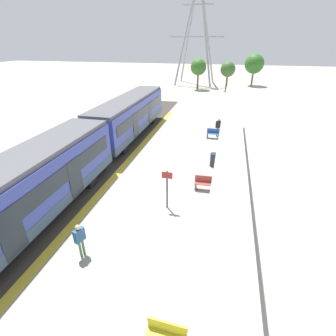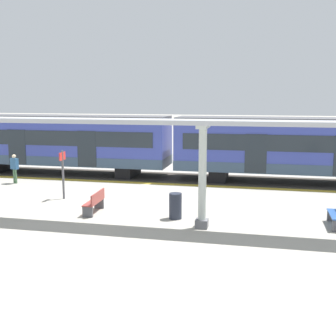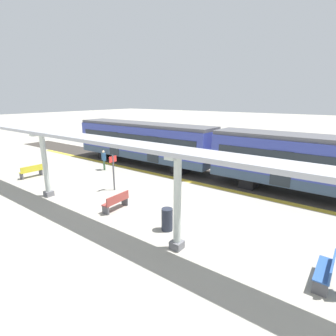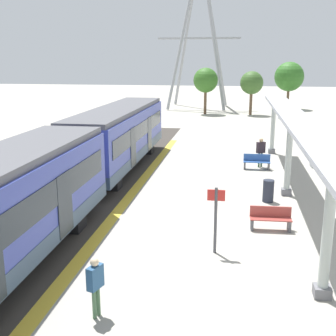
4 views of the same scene
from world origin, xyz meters
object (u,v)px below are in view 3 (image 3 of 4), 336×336
(bench_far_end, at_px, (116,202))
(train_far_carriage, at_px, (330,168))
(bench_near_end, at_px, (327,270))
(canopy_pillar_second, at_px, (45,165))
(passenger_waiting_near_edge, at_px, (104,158))
(canopy_pillar_third, at_px, (177,203))
(platform_info_sign, at_px, (113,169))
(bench_mid_platform, at_px, (31,171))
(trash_bin, at_px, (167,219))
(train_near_carriage, at_px, (143,143))

(bench_far_end, bearing_deg, train_far_carriage, 133.67)
(bench_near_end, bearing_deg, canopy_pillar_second, -85.15)
(canopy_pillar_second, distance_m, passenger_waiting_near_edge, 5.95)
(canopy_pillar_third, height_order, platform_info_sign, canopy_pillar_third)
(bench_mid_platform, xyz_separation_m, passenger_waiting_near_edge, (-4.37, 2.62, 0.53))
(canopy_pillar_third, xyz_separation_m, passenger_waiting_near_edge, (-5.60, -10.81, -0.87))
(bench_mid_platform, bearing_deg, canopy_pillar_third, 84.75)
(bench_near_end, distance_m, trash_bin, 5.86)
(canopy_pillar_second, height_order, trash_bin, canopy_pillar_second)
(train_far_carriage, distance_m, trash_bin, 9.56)
(canopy_pillar_third, bearing_deg, train_far_carriage, 156.65)
(canopy_pillar_third, bearing_deg, canopy_pillar_second, -90.00)
(train_far_carriage, xyz_separation_m, bench_near_end, (7.78, 0.86, -1.39))
(canopy_pillar_third, relative_size, platform_info_sign, 1.66)
(canopy_pillar_second, bearing_deg, platform_info_sign, 142.27)
(canopy_pillar_second, distance_m, canopy_pillar_third, 8.99)
(canopy_pillar_third, xyz_separation_m, bench_far_end, (-1.03, -4.42, -1.40))
(train_near_carriage, height_order, bench_far_end, train_near_carriage)
(bench_mid_platform, bearing_deg, platform_info_sign, 104.30)
(train_near_carriage, xyz_separation_m, bench_far_end, (7.91, 5.28, -1.39))
(passenger_waiting_near_edge, bearing_deg, train_near_carriage, 161.71)
(bench_mid_platform, xyz_separation_m, bench_far_end, (0.20, 9.01, 0.00))
(canopy_pillar_third, distance_m, passenger_waiting_near_edge, 12.20)
(bench_mid_platform, height_order, passenger_waiting_near_edge, passenger_waiting_near_edge)
(bench_near_end, bearing_deg, platform_info_sign, -98.87)
(platform_info_sign, bearing_deg, passenger_waiting_near_edge, -122.97)
(bench_near_end, xyz_separation_m, bench_mid_platform, (-0.07, -18.15, 0.00))
(train_near_carriage, relative_size, bench_near_end, 8.63)
(canopy_pillar_second, bearing_deg, bench_far_end, 102.73)
(canopy_pillar_second, distance_m, bench_mid_platform, 4.82)
(bench_near_end, bearing_deg, trash_bin, -87.46)
(bench_near_end, relative_size, trash_bin, 1.53)
(train_near_carriage, distance_m, bench_near_end, 16.44)
(canopy_pillar_second, relative_size, bench_mid_platform, 2.40)
(bench_near_end, relative_size, passenger_waiting_near_edge, 0.97)
(canopy_pillar_third, xyz_separation_m, bench_mid_platform, (-1.23, -13.43, -1.40))
(canopy_pillar_third, bearing_deg, platform_info_sign, -113.69)
(canopy_pillar_third, height_order, passenger_waiting_near_edge, canopy_pillar_third)
(canopy_pillar_third, distance_m, bench_far_end, 4.76)
(bench_far_end, xyz_separation_m, platform_info_sign, (-1.91, -2.29, 0.89))
(canopy_pillar_second, height_order, bench_near_end, canopy_pillar_second)
(bench_near_end, bearing_deg, train_near_carriage, -118.33)
(canopy_pillar_second, xyz_separation_m, canopy_pillar_third, (0.00, 8.99, 0.00))
(canopy_pillar_third, distance_m, trash_bin, 1.99)
(platform_info_sign, height_order, passenger_waiting_near_edge, platform_info_sign)
(train_near_carriage, bearing_deg, train_far_carriage, 90.00)
(train_near_carriage, xyz_separation_m, train_far_carriage, (0.00, 13.56, 0.00))
(train_far_carriage, distance_m, canopy_pillar_second, 15.65)
(train_near_carriage, distance_m, bench_far_end, 9.61)
(trash_bin, bearing_deg, train_far_carriage, 148.14)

